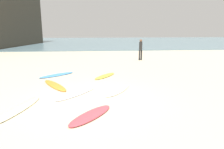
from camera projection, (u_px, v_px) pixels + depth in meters
name	position (u px, v px, depth m)	size (l,w,h in m)	color
ground_plane	(90.00, 100.00, 7.97)	(120.00, 120.00, 0.00)	beige
ocean_water	(92.00, 42.00, 44.81)	(120.00, 40.00, 0.08)	slate
surfboard_0	(18.00, 109.00, 6.94)	(0.50, 2.55, 0.07)	#EDE8BD
surfboard_1	(76.00, 93.00, 8.63)	(0.49, 2.29, 0.06)	silver
surfboard_2	(118.00, 90.00, 9.12)	(0.58, 2.12, 0.06)	silver
surfboard_3	(55.00, 85.00, 9.88)	(0.50, 2.53, 0.07)	orange
surfboard_4	(57.00, 75.00, 12.10)	(0.58, 2.27, 0.07)	#4A95E1
surfboard_5	(91.00, 115.00, 6.44)	(0.57, 1.97, 0.09)	#D3434D
surfboard_6	(105.00, 76.00, 11.83)	(0.49, 1.97, 0.08)	yellow
beachgoer_near	(141.00, 48.00, 17.92)	(0.35, 0.35, 1.87)	black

